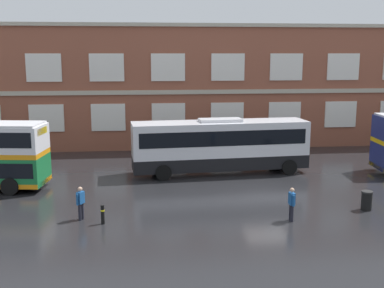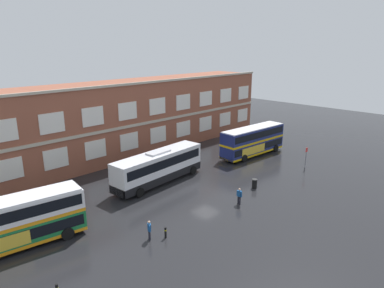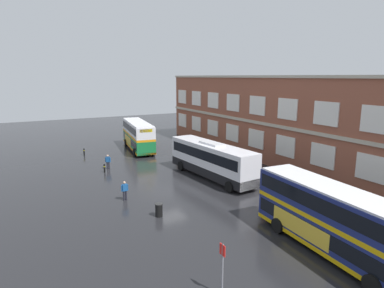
% 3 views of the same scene
% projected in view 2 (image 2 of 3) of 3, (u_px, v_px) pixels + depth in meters
% --- Properties ---
extents(ground_plane, '(120.00, 120.00, 0.00)m').
position_uv_depth(ground_plane, '(193.00, 186.00, 38.72)').
color(ground_plane, black).
extents(brick_terminal_building, '(55.43, 8.19, 10.61)m').
position_uv_depth(brick_terminal_building, '(111.00, 120.00, 48.09)').
color(brick_terminal_building, brown).
rests_on(brick_terminal_building, ground).
extents(double_decker_near, '(11.25, 4.10, 4.07)m').
position_uv_depth(double_decker_near, '(10.00, 224.00, 26.33)').
color(double_decker_near, '#197038').
rests_on(double_decker_near, ground).
extents(double_decker_middle, '(11.16, 3.45, 4.07)m').
position_uv_depth(double_decker_middle, '(253.00, 141.00, 49.21)').
color(double_decker_middle, navy).
rests_on(double_decker_middle, ground).
extents(touring_coach, '(12.16, 3.61, 3.80)m').
position_uv_depth(touring_coach, '(159.00, 167.00, 39.27)').
color(touring_coach, silver).
rests_on(touring_coach, ground).
extents(waiting_passenger, '(0.25, 0.63, 1.70)m').
position_uv_depth(waiting_passenger, '(239.00, 196.00, 34.16)').
color(waiting_passenger, black).
rests_on(waiting_passenger, ground).
extents(second_passenger, '(0.41, 0.60, 1.70)m').
position_uv_depth(second_passenger, '(149.00, 229.00, 27.90)').
color(second_passenger, black).
rests_on(second_passenger, ground).
extents(bus_stand_flag, '(0.44, 0.10, 2.70)m').
position_uv_depth(bus_stand_flag, '(306.00, 156.00, 44.13)').
color(bus_stand_flag, slate).
rests_on(bus_stand_flag, ground).
extents(station_litter_bin, '(0.60, 0.60, 1.03)m').
position_uv_depth(station_litter_bin, '(255.00, 183.00, 38.20)').
color(station_litter_bin, black).
rests_on(station_litter_bin, ground).
extents(safety_bollard_west, '(0.19, 0.19, 0.95)m').
position_uv_depth(safety_bollard_west, '(166.00, 232.00, 28.32)').
color(safety_bollard_west, black).
rests_on(safety_bollard_west, ground).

